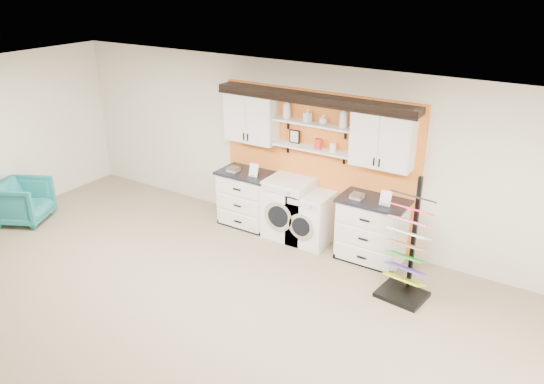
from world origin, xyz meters
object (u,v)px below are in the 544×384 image
Objects in this scene: washer at (289,208)px; dryer at (311,218)px; base_cabinet_left at (248,198)px; base_cabinet_right at (372,230)px; armchair at (23,201)px; sample_rack at (406,261)px.

washer is 0.42m from dryer.
base_cabinet_right is at bearing -0.00° from base_cabinet_left.
base_cabinet_left is 1.15× the size of dryer.
washer is at bearing -179.87° from base_cabinet_right.
base_cabinet_left is 0.98× the size of washer.
base_cabinet_right is 1.19× the size of dryer.
dryer is (1.24, -0.00, -0.05)m from base_cabinet_left.
washer is at bearing -90.66° from armchair.
washer is at bearing -180.00° from dryer.
base_cabinet_left is 3.92m from armchair.
sample_rack is (1.79, -0.68, 0.11)m from dryer.
armchair is at bearing -161.68° from sample_rack.
washer is (0.82, -0.00, 0.02)m from base_cabinet_left.
sample_rack is 2.08× the size of armchair.
sample_rack reaches higher than dryer.
sample_rack is at bearing -17.16° from washer.
sample_rack is (2.21, -0.68, 0.04)m from washer.
sample_rack is (0.77, -0.69, 0.04)m from base_cabinet_right.
dryer is 1.92m from sample_rack.
washer is 2.31m from sample_rack.
sample_rack is at bearing -104.54° from armchair.
base_cabinet_right is 1.25× the size of armchair.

